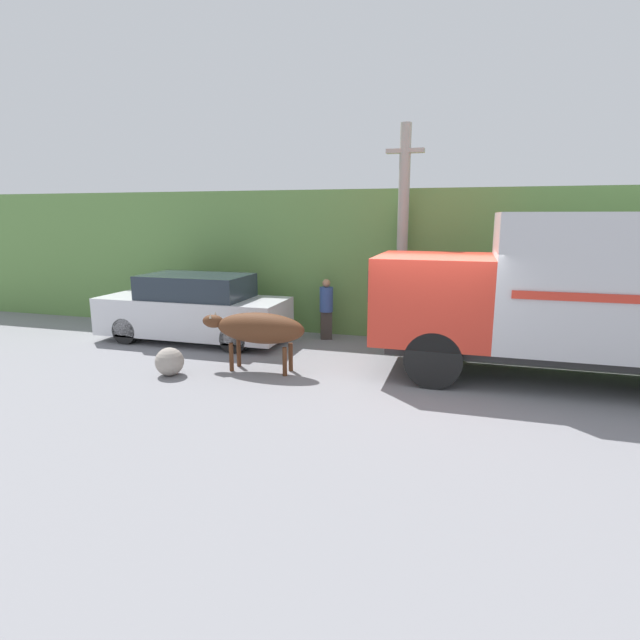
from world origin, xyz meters
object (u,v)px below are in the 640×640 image
object	(u,v)px
utility_pole	(403,233)
roadside_rock	(170,362)
parked_suv	(194,309)
pedestrian_on_hill	(326,307)
brown_cow	(258,328)
cargo_truck	(592,292)

from	to	relation	value
utility_pole	roadside_rock	size ratio (longest dim) A/B	9.28
parked_suv	pedestrian_on_hill	world-z (taller)	parked_suv
brown_cow	utility_pole	size ratio (longest dim) A/B	0.42
parked_suv	pedestrian_on_hill	distance (m)	3.37
parked_suv	brown_cow	bearing A→B (deg)	-32.53
brown_cow	utility_pole	bearing A→B (deg)	62.72
pedestrian_on_hill	cargo_truck	bearing A→B (deg)	140.97
roadside_rock	utility_pole	bearing A→B (deg)	45.07
cargo_truck	utility_pole	xyz separation A→B (m)	(-3.79, 2.29, 0.97)
cargo_truck	pedestrian_on_hill	distance (m)	6.06
cargo_truck	brown_cow	size ratio (longest dim) A/B	3.32
brown_cow	pedestrian_on_hill	world-z (taller)	pedestrian_on_hill
brown_cow	utility_pole	distance (m)	4.48
pedestrian_on_hill	roadside_rock	world-z (taller)	pedestrian_on_hill
parked_suv	utility_pole	distance (m)	5.56
cargo_truck	roadside_rock	bearing A→B (deg)	-164.56
utility_pole	parked_suv	bearing A→B (deg)	-164.45
utility_pole	brown_cow	bearing A→B (deg)	-126.87
cargo_truck	brown_cow	xyz separation A→B (m)	(-6.24, -0.98, -0.87)
cargo_truck	parked_suv	distance (m)	8.91
brown_cow	utility_pole	world-z (taller)	utility_pole
pedestrian_on_hill	utility_pole	xyz separation A→B (m)	(1.85, 0.27, 1.88)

